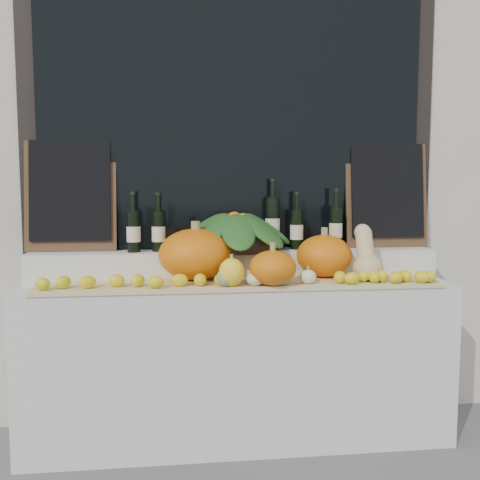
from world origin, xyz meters
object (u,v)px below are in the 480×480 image
object	(u,v)px
pumpkin_left	(196,254)
produce_bowl	(234,231)
wine_bottle_tall	(272,223)
butternut_squash	(366,257)
pumpkin_right	(324,256)

from	to	relation	value
pumpkin_left	produce_bowl	bearing A→B (deg)	35.34
produce_bowl	wine_bottle_tall	distance (m)	0.23
produce_bowl	butternut_squash	bearing A→B (deg)	-22.15
pumpkin_left	butternut_squash	distance (m)	0.91
produce_bowl	pumpkin_right	bearing A→B (deg)	-18.09
pumpkin_left	produce_bowl	xyz separation A→B (m)	(0.22, 0.16, 0.11)
pumpkin_right	wine_bottle_tall	xyz separation A→B (m)	(-0.26, 0.19, 0.17)
pumpkin_right	pumpkin_left	bearing A→B (deg)	-179.83
butternut_squash	produce_bowl	distance (m)	0.74
butternut_squash	wine_bottle_tall	world-z (taller)	wine_bottle_tall
pumpkin_right	produce_bowl	world-z (taller)	produce_bowl
wine_bottle_tall	butternut_squash	bearing A→B (deg)	-34.56
butternut_squash	wine_bottle_tall	xyz separation A→B (m)	(-0.45, 0.31, 0.17)
pumpkin_left	pumpkin_right	bearing A→B (deg)	0.17
butternut_squash	produce_bowl	world-z (taller)	produce_bowl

